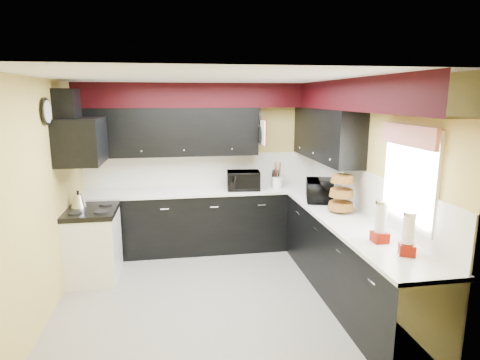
# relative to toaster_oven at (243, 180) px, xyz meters

# --- Properties ---
(ground) EXTENTS (3.60, 3.60, 0.00)m
(ground) POSITION_rel_toaster_oven_xyz_m (-0.57, -1.43, -1.08)
(ground) COLOR gray
(ground) RESTS_ON ground
(wall_back) EXTENTS (3.60, 0.06, 2.50)m
(wall_back) POSITION_rel_toaster_oven_xyz_m (-0.57, 0.37, 0.17)
(wall_back) COLOR #E0C666
(wall_back) RESTS_ON ground
(wall_right) EXTENTS (0.06, 3.60, 2.50)m
(wall_right) POSITION_rel_toaster_oven_xyz_m (1.23, -1.43, 0.17)
(wall_right) COLOR #E0C666
(wall_right) RESTS_ON ground
(wall_left) EXTENTS (0.06, 3.60, 2.50)m
(wall_left) POSITION_rel_toaster_oven_xyz_m (-2.37, -1.43, 0.17)
(wall_left) COLOR #E0C666
(wall_left) RESTS_ON ground
(ceiling) EXTENTS (3.60, 3.60, 0.06)m
(ceiling) POSITION_rel_toaster_oven_xyz_m (-0.57, -1.43, 1.42)
(ceiling) COLOR white
(ceiling) RESTS_ON wall_back
(cab_back) EXTENTS (3.60, 0.60, 0.90)m
(cab_back) POSITION_rel_toaster_oven_xyz_m (-0.57, 0.07, -0.63)
(cab_back) COLOR black
(cab_back) RESTS_ON ground
(cab_right) EXTENTS (0.60, 3.00, 0.90)m
(cab_right) POSITION_rel_toaster_oven_xyz_m (0.93, -1.73, -0.63)
(cab_right) COLOR black
(cab_right) RESTS_ON ground
(counter_back) EXTENTS (3.62, 0.64, 0.04)m
(counter_back) POSITION_rel_toaster_oven_xyz_m (-0.57, 0.07, -0.16)
(counter_back) COLOR white
(counter_back) RESTS_ON cab_back
(counter_right) EXTENTS (0.64, 3.02, 0.04)m
(counter_right) POSITION_rel_toaster_oven_xyz_m (0.93, -1.73, -0.16)
(counter_right) COLOR white
(counter_right) RESTS_ON cab_right
(splash_back) EXTENTS (3.60, 0.02, 0.50)m
(splash_back) POSITION_rel_toaster_oven_xyz_m (-0.57, 0.36, 0.11)
(splash_back) COLOR white
(splash_back) RESTS_ON counter_back
(splash_right) EXTENTS (0.02, 3.60, 0.50)m
(splash_right) POSITION_rel_toaster_oven_xyz_m (1.22, -1.43, 0.11)
(splash_right) COLOR white
(splash_right) RESTS_ON counter_right
(upper_back) EXTENTS (2.60, 0.35, 0.70)m
(upper_back) POSITION_rel_toaster_oven_xyz_m (-1.07, 0.20, 0.72)
(upper_back) COLOR black
(upper_back) RESTS_ON wall_back
(upper_right) EXTENTS (0.35, 1.80, 0.70)m
(upper_right) POSITION_rel_toaster_oven_xyz_m (1.06, -0.53, 0.72)
(upper_right) COLOR black
(upper_right) RESTS_ON wall_right
(soffit_back) EXTENTS (3.60, 0.36, 0.35)m
(soffit_back) POSITION_rel_toaster_oven_xyz_m (-0.57, 0.19, 1.25)
(soffit_back) COLOR black
(soffit_back) RESTS_ON wall_back
(soffit_right) EXTENTS (0.36, 3.24, 0.35)m
(soffit_right) POSITION_rel_toaster_oven_xyz_m (1.05, -1.61, 1.25)
(soffit_right) COLOR black
(soffit_right) RESTS_ON wall_right
(stove) EXTENTS (0.60, 0.75, 0.86)m
(stove) POSITION_rel_toaster_oven_xyz_m (-2.07, -0.68, -0.65)
(stove) COLOR white
(stove) RESTS_ON ground
(cooktop) EXTENTS (0.62, 0.77, 0.06)m
(cooktop) POSITION_rel_toaster_oven_xyz_m (-2.07, -0.68, -0.19)
(cooktop) COLOR black
(cooktop) RESTS_ON stove
(hood) EXTENTS (0.50, 0.78, 0.55)m
(hood) POSITION_rel_toaster_oven_xyz_m (-2.12, -0.68, 0.70)
(hood) COLOR black
(hood) RESTS_ON wall_left
(hood_duct) EXTENTS (0.24, 0.40, 0.40)m
(hood_duct) POSITION_rel_toaster_oven_xyz_m (-2.25, -0.68, 1.12)
(hood_duct) COLOR black
(hood_duct) RESTS_ON wall_left
(window) EXTENTS (0.03, 0.86, 0.96)m
(window) POSITION_rel_toaster_oven_xyz_m (1.22, -2.33, 0.47)
(window) COLOR white
(window) RESTS_ON wall_right
(valance) EXTENTS (0.04, 0.88, 0.20)m
(valance) POSITION_rel_toaster_oven_xyz_m (1.16, -2.33, 0.87)
(valance) COLOR red
(valance) RESTS_ON wall_right
(pan_top) EXTENTS (0.03, 0.22, 0.40)m
(pan_top) POSITION_rel_toaster_oven_xyz_m (0.25, 0.12, 0.92)
(pan_top) COLOR black
(pan_top) RESTS_ON upper_back
(pan_mid) EXTENTS (0.03, 0.28, 0.46)m
(pan_mid) POSITION_rel_toaster_oven_xyz_m (0.25, -0.01, 0.67)
(pan_mid) COLOR black
(pan_mid) RESTS_ON upper_back
(pan_low) EXTENTS (0.03, 0.24, 0.42)m
(pan_low) POSITION_rel_toaster_oven_xyz_m (0.25, 0.25, 0.64)
(pan_low) COLOR black
(pan_low) RESTS_ON upper_back
(cut_board) EXTENTS (0.03, 0.26, 0.35)m
(cut_board) POSITION_rel_toaster_oven_xyz_m (0.26, -0.13, 0.72)
(cut_board) COLOR white
(cut_board) RESTS_ON upper_back
(baskets) EXTENTS (0.27, 0.27, 0.50)m
(baskets) POSITION_rel_toaster_oven_xyz_m (0.95, -1.38, 0.10)
(baskets) COLOR brown
(baskets) RESTS_ON upper_right
(clock) EXTENTS (0.03, 0.30, 0.30)m
(clock) POSITION_rel_toaster_oven_xyz_m (-2.34, -1.18, 1.07)
(clock) COLOR black
(clock) RESTS_ON wall_left
(deco_plate) EXTENTS (0.03, 0.24, 0.24)m
(deco_plate) POSITION_rel_toaster_oven_xyz_m (1.20, -1.78, 1.17)
(deco_plate) COLOR white
(deco_plate) RESTS_ON wall_right
(toaster_oven) EXTENTS (0.52, 0.44, 0.28)m
(toaster_oven) POSITION_rel_toaster_oven_xyz_m (0.00, 0.00, 0.00)
(toaster_oven) COLOR black
(toaster_oven) RESTS_ON counter_back
(microwave) EXTENTS (0.47, 0.58, 0.28)m
(microwave) POSITION_rel_toaster_oven_xyz_m (0.89, -0.82, -0.00)
(microwave) COLOR black
(microwave) RESTS_ON counter_right
(utensil_crock) EXTENTS (0.18, 0.18, 0.16)m
(utensil_crock) POSITION_rel_toaster_oven_xyz_m (0.53, 0.04, -0.06)
(utensil_crock) COLOR white
(utensil_crock) RESTS_ON counter_back
(knife_block) EXTENTS (0.15, 0.18, 0.24)m
(knife_block) POSITION_rel_toaster_oven_xyz_m (0.53, 0.15, -0.02)
(knife_block) COLOR black
(knife_block) RESTS_ON counter_back
(kettle) EXTENTS (0.25, 0.25, 0.17)m
(kettle) POSITION_rel_toaster_oven_xyz_m (-2.23, -0.56, -0.07)
(kettle) COLOR silver
(kettle) RESTS_ON cooktop
(dispenser_a) EXTENTS (0.14, 0.14, 0.38)m
(dispenser_a) POSITION_rel_toaster_oven_xyz_m (0.91, -2.40, 0.05)
(dispenser_a) COLOR #600505
(dispenser_a) RESTS_ON counter_right
(dispenser_b) EXTENTS (0.17, 0.17, 0.36)m
(dispenser_b) POSITION_rel_toaster_oven_xyz_m (0.98, -2.74, 0.04)
(dispenser_b) COLOR maroon
(dispenser_b) RESTS_ON counter_right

